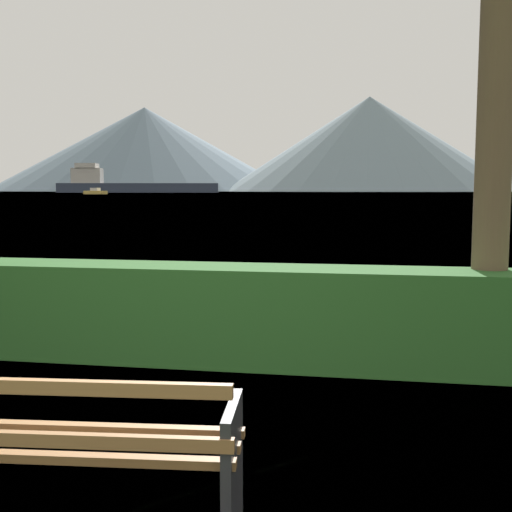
{
  "coord_description": "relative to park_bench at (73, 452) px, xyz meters",
  "views": [
    {
      "loc": [
        1.43,
        -2.9,
        1.72
      ],
      "look_at": [
        0.0,
        5.18,
        0.86
      ],
      "focal_mm": 44.94,
      "sensor_mm": 36.0,
      "label": 1
    }
  ],
  "objects": [
    {
      "name": "hedge_row",
      "position": [
        -0.01,
        3.28,
        0.06
      ],
      "size": [
        13.67,
        0.72,
        0.96
      ],
      "primitive_type": "cube",
      "color": "#285B23",
      "rests_on": "ground_plane"
    },
    {
      "name": "park_bench",
      "position": [
        0.0,
        0.0,
        0.0
      ],
      "size": [
        1.71,
        0.72,
        0.87
      ],
      "color": "olive",
      "rests_on": "ground_plane"
    },
    {
      "name": "distant_hills",
      "position": [
        -27.23,
        562.97,
        35.8
      ],
      "size": [
        701.84,
        324.3,
        78.96
      ],
      "color": "slate",
      "rests_on": "ground_plane"
    },
    {
      "name": "sailboat_mid",
      "position": [
        -92.1,
        206.33,
        0.37
      ],
      "size": [
        8.54,
        4.74,
        2.23
      ],
      "color": "gold",
      "rests_on": "water_surface"
    },
    {
      "name": "cargo_ship_large",
      "position": [
        -121.23,
        309.3,
        3.71
      ],
      "size": [
        81.51,
        27.94,
        14.8
      ],
      "color": "#2D384C",
      "rests_on": "water_surface"
    },
    {
      "name": "water_surface",
      "position": [
        -0.01,
        308.31,
        -0.42
      ],
      "size": [
        620.0,
        620.0,
        0.0
      ],
      "primitive_type": "plane",
      "color": "#7A99A8",
      "rests_on": "ground_plane"
    }
  ]
}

